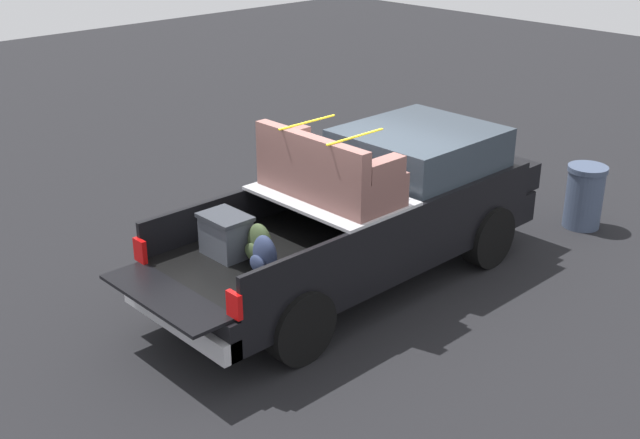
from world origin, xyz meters
TOP-DOWN VIEW (x-y plane):
  - ground_plane at (0.00, 0.00)m, footprint 40.00×40.00m
  - pickup_truck at (0.38, 0.00)m, footprint 6.05×2.06m
  - trash_can at (3.94, -1.09)m, footprint 0.60×0.60m

SIDE VIEW (x-z plane):
  - ground_plane at x=0.00m, z-range 0.00..0.00m
  - trash_can at x=3.94m, z-range 0.01..0.99m
  - pickup_truck at x=0.38m, z-range -0.14..2.09m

